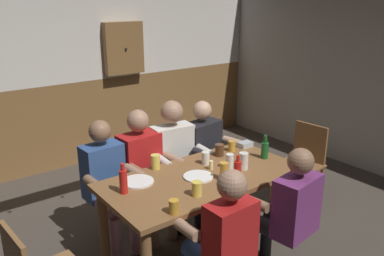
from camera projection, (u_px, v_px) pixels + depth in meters
ground_plane at (201, 253)px, 3.64m from camera, size 6.91×6.91×0.00m
back_wall_upper at (71, 25)px, 5.10m from camera, size 5.76×0.12×1.45m
back_wall_wainscot at (80, 122)px, 5.51m from camera, size 5.76×0.12×1.14m
dining_table at (202, 188)px, 3.43m from camera, size 1.70×0.85×0.78m
person_0 at (108, 180)px, 3.60m from camera, size 0.51×0.52×1.19m
person_1 at (144, 167)px, 3.81m from camera, size 0.54×0.54×1.22m
person_2 at (176, 156)px, 4.02m from camera, size 0.58×0.53×1.25m
person_3 at (208, 151)px, 4.26m from camera, size 0.60×0.58×1.19m
person_4 at (221, 238)px, 2.75m from camera, size 0.49×0.50×1.18m
person_5 at (288, 209)px, 3.13m from camera, size 0.56×0.55×1.17m
chair_empty_near_left at (303, 161)px, 4.46m from camera, size 0.48×0.48×0.88m
table_candle at (211, 165)px, 3.50m from camera, size 0.04×0.04×0.08m
condiment_caddy at (245, 144)px, 4.03m from camera, size 0.14×0.10×0.05m
plate_0 at (198, 177)px, 3.35m from camera, size 0.25×0.25×0.01m
plate_1 at (138, 182)px, 3.26m from camera, size 0.26×0.26×0.01m
bottle_0 at (265, 149)px, 3.73m from camera, size 0.07×0.07×0.23m
bottle_1 at (123, 181)px, 3.06m from camera, size 0.06×0.06×0.24m
bottle_2 at (238, 169)px, 3.31m from camera, size 0.06×0.06×0.21m
pint_glass_0 at (155, 162)px, 3.50m from camera, size 0.08×0.08×0.13m
pint_glass_1 at (224, 171)px, 3.30m from camera, size 0.07×0.07×0.15m
pint_glass_2 at (244, 161)px, 3.50m from camera, size 0.08×0.08×0.15m
pint_glass_3 at (197, 189)px, 3.03m from camera, size 0.08×0.08×0.11m
pint_glass_4 at (219, 150)px, 3.79m from camera, size 0.08×0.08×0.11m
pint_glass_5 at (206, 158)px, 3.61m from camera, size 0.07×0.07×0.12m
pint_glass_6 at (232, 146)px, 3.91m from camera, size 0.07×0.07×0.10m
pint_glass_7 at (230, 161)px, 3.51m from camera, size 0.07×0.07×0.13m
pint_glass_8 at (174, 207)px, 2.79m from camera, size 0.07×0.07×0.10m
wall_dart_cabinet at (124, 48)px, 5.48m from camera, size 0.56×0.15×0.70m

